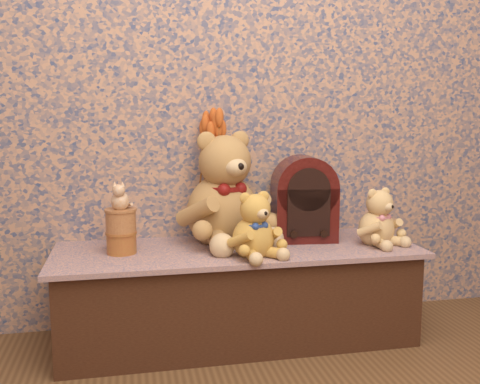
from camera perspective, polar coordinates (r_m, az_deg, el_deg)
The scene contains 10 objects.
display_shelf at distance 2.31m, azimuth -0.26°, elevation -10.66°, with size 1.50×0.53×0.40m, color #3A4678.
teddy_large at distance 2.31m, azimuth -1.88°, elevation 0.94°, with size 0.41×0.48×0.51m, color #AB7F42, non-canonical shape.
teddy_medium at distance 2.09m, azimuth 1.42°, elevation -3.14°, with size 0.22×0.26×0.27m, color #D28A3B, non-canonical shape.
teddy_small at distance 2.36m, azimuth 14.25°, elevation -2.28°, with size 0.21×0.24×0.26m, color #E0B66A, non-canonical shape.
cathedral_radio at distance 2.38m, azimuth 6.75°, elevation -0.63°, with size 0.27×0.19×0.37m, color #3D0D0B, non-canonical shape.
ceramic_vase at distance 2.38m, azimuth -3.00°, elevation -2.91°, with size 0.11×0.11×0.18m, color tan.
dried_stalks at distance 2.34m, azimuth -3.06°, elevation 4.06°, with size 0.21×0.21×0.40m, color #C85620, non-canonical shape.
biscuit_tin_lower at distance 2.21m, azimuth -12.39°, elevation -5.25°, with size 0.12×0.12×0.09m, color #AC8A32.
biscuit_tin_upper at distance 2.19m, azimuth -12.46°, elevation -3.00°, with size 0.12×0.12×0.09m, color tan.
cat_figurine at distance 2.17m, azimuth -12.54°, elevation -0.30°, with size 0.08×0.09×0.12m, color silver, non-canonical shape.
Camera 1 is at (-0.44, -0.90, 0.95)m, focal length 40.45 mm.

